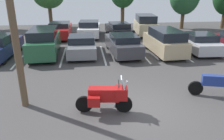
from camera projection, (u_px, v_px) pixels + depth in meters
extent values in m
cube|color=#423F3F|center=(139.00, 110.00, 8.51)|extent=(44.00, 44.00, 0.10)
cylinder|color=black|center=(124.00, 104.00, 8.18)|extent=(0.64, 0.20, 0.63)
cylinder|color=black|center=(84.00, 104.00, 8.19)|extent=(0.64, 0.20, 0.63)
cube|color=#A51414|center=(104.00, 94.00, 8.04)|extent=(1.16, 0.56, 0.49)
cylinder|color=#B2B2B7|center=(121.00, 95.00, 8.04)|extent=(0.51, 0.13, 1.10)
cylinder|color=black|center=(119.00, 83.00, 7.88)|extent=(0.12, 0.62, 0.04)
cube|color=#A51414|center=(121.00, 93.00, 8.01)|extent=(0.50, 0.55, 0.44)
cube|color=#B2C1CC|center=(123.00, 82.00, 7.87)|extent=(0.22, 0.46, 0.39)
cube|color=#A51414|center=(96.00, 93.00, 8.41)|extent=(0.47, 0.30, 0.36)
cube|color=#A51414|center=(94.00, 102.00, 7.76)|extent=(0.47, 0.30, 0.36)
cylinder|color=black|center=(195.00, 88.00, 9.53)|extent=(0.63, 0.28, 0.62)
cube|color=navy|center=(217.00, 81.00, 9.27)|extent=(1.29, 0.60, 0.45)
cube|color=silver|center=(21.00, 58.00, 14.77)|extent=(0.12, 4.72, 0.01)
cube|color=silver|center=(63.00, 56.00, 15.08)|extent=(0.12, 4.72, 0.01)
cube|color=silver|center=(103.00, 55.00, 15.39)|extent=(0.12, 4.72, 0.01)
cube|color=silver|center=(142.00, 53.00, 15.70)|extent=(0.12, 4.72, 0.01)
cube|color=silver|center=(179.00, 52.00, 16.02)|extent=(0.12, 4.72, 0.01)
cube|color=silver|center=(214.00, 51.00, 16.33)|extent=(0.12, 4.72, 0.01)
cylinder|color=black|center=(20.00, 46.00, 16.33)|extent=(0.26, 0.69, 0.68)
cylinder|color=black|center=(3.00, 59.00, 13.35)|extent=(0.26, 0.69, 0.68)
cube|color=#235638|center=(45.00, 45.00, 15.00)|extent=(1.97, 4.78, 1.07)
cube|color=black|center=(43.00, 33.00, 14.62)|extent=(1.77, 3.16, 0.58)
cylinder|color=black|center=(37.00, 45.00, 16.52)|extent=(0.24, 0.70, 0.70)
cylinder|color=black|center=(58.00, 45.00, 16.74)|extent=(0.24, 0.70, 0.70)
cylinder|color=black|center=(29.00, 58.00, 13.55)|extent=(0.24, 0.70, 0.70)
cylinder|color=black|center=(55.00, 57.00, 13.77)|extent=(0.24, 0.70, 0.70)
cube|color=slate|center=(82.00, 46.00, 15.35)|extent=(1.89, 4.34, 0.71)
cube|color=black|center=(82.00, 39.00, 14.96)|extent=(1.72, 1.88, 0.44)
cylinder|color=black|center=(72.00, 45.00, 16.73)|extent=(0.23, 0.64, 0.63)
cylinder|color=black|center=(93.00, 45.00, 16.89)|extent=(0.23, 0.64, 0.63)
cylinder|color=black|center=(69.00, 56.00, 13.98)|extent=(0.23, 0.64, 0.63)
cylinder|color=black|center=(94.00, 55.00, 14.15)|extent=(0.23, 0.64, 0.63)
cube|color=#38383D|center=(123.00, 45.00, 15.48)|extent=(2.08, 4.73, 0.80)
cube|color=black|center=(124.00, 38.00, 14.91)|extent=(1.77, 2.28, 0.40)
cylinder|color=black|center=(108.00, 44.00, 16.89)|extent=(0.27, 0.70, 0.69)
cylinder|color=black|center=(127.00, 43.00, 17.15)|extent=(0.27, 0.70, 0.69)
cylinder|color=black|center=(117.00, 56.00, 13.99)|extent=(0.27, 0.70, 0.69)
cylinder|color=black|center=(139.00, 54.00, 14.26)|extent=(0.27, 0.70, 0.69)
cube|color=tan|center=(164.00, 44.00, 15.44)|extent=(1.96, 4.46, 0.97)
cube|color=black|center=(167.00, 34.00, 14.91)|extent=(1.76, 3.04, 0.59)
cylinder|color=black|center=(147.00, 45.00, 16.84)|extent=(0.25, 0.63, 0.62)
cylinder|color=black|center=(166.00, 44.00, 17.07)|extent=(0.25, 0.63, 0.62)
cylinder|color=black|center=(161.00, 56.00, 14.08)|extent=(0.25, 0.63, 0.62)
cylinder|color=black|center=(184.00, 55.00, 14.31)|extent=(0.25, 0.63, 0.62)
cube|color=#B7B7BC|center=(199.00, 44.00, 16.11)|extent=(2.16, 4.49, 0.72)
cube|color=black|center=(201.00, 37.00, 15.68)|extent=(1.87, 2.08, 0.43)
cylinder|color=black|center=(180.00, 42.00, 17.54)|extent=(0.26, 0.65, 0.63)
cylinder|color=black|center=(200.00, 42.00, 17.64)|extent=(0.26, 0.65, 0.63)
cylinder|color=black|center=(196.00, 53.00, 14.75)|extent=(0.26, 0.65, 0.63)
cylinder|color=black|center=(220.00, 52.00, 14.85)|extent=(0.26, 0.65, 0.63)
cylinder|color=black|center=(212.00, 42.00, 17.45)|extent=(0.26, 0.73, 0.72)
cube|color=maroon|center=(60.00, 31.00, 20.73)|extent=(1.96, 4.92, 0.79)
cube|color=black|center=(60.00, 25.00, 20.42)|extent=(1.78, 2.25, 0.41)
cylinder|color=black|center=(54.00, 31.00, 22.30)|extent=(0.23, 0.67, 0.66)
cylinder|color=black|center=(71.00, 30.00, 22.47)|extent=(0.23, 0.67, 0.66)
cylinder|color=black|center=(49.00, 38.00, 19.20)|extent=(0.23, 0.67, 0.66)
cylinder|color=black|center=(68.00, 37.00, 19.36)|extent=(0.23, 0.67, 0.66)
cube|color=white|center=(90.00, 30.00, 21.34)|extent=(2.29, 4.91, 0.78)
cube|color=black|center=(89.00, 24.00, 20.73)|extent=(1.92, 2.23, 0.51)
cylinder|color=black|center=(83.00, 30.00, 22.93)|extent=(0.27, 0.66, 0.64)
cylinder|color=black|center=(98.00, 30.00, 22.99)|extent=(0.27, 0.66, 0.64)
cylinder|color=black|center=(80.00, 36.00, 19.89)|extent=(0.27, 0.66, 0.64)
cylinder|color=black|center=(98.00, 36.00, 19.95)|extent=(0.27, 0.66, 0.64)
cube|color=black|center=(118.00, 30.00, 21.15)|extent=(2.20, 4.76, 0.71)
cube|color=black|center=(119.00, 25.00, 20.64)|extent=(1.85, 2.24, 0.42)
cylinder|color=black|center=(107.00, 30.00, 22.53)|extent=(0.27, 0.70, 0.68)
cylinder|color=black|center=(122.00, 30.00, 22.83)|extent=(0.27, 0.70, 0.68)
cylinder|color=black|center=(114.00, 36.00, 19.64)|extent=(0.27, 0.70, 0.68)
cylinder|color=black|center=(131.00, 36.00, 19.93)|extent=(0.27, 0.70, 0.68)
cube|color=#C1B289|center=(145.00, 27.00, 21.86)|extent=(2.17, 4.42, 1.08)
cube|color=black|center=(146.00, 18.00, 21.41)|extent=(1.90, 3.02, 0.68)
cylinder|color=black|center=(135.00, 29.00, 23.35)|extent=(0.27, 0.65, 0.63)
cylinder|color=black|center=(150.00, 29.00, 23.39)|extent=(0.27, 0.65, 0.63)
cylinder|color=black|center=(139.00, 34.00, 20.62)|extent=(0.27, 0.65, 0.63)
cylinder|color=black|center=(156.00, 34.00, 20.67)|extent=(0.27, 0.65, 0.63)
cylinder|color=#4C3823|center=(182.00, 22.00, 25.14)|extent=(0.40, 0.40, 1.57)
cylinder|color=#4C3823|center=(51.00, 18.00, 26.22)|extent=(0.42, 0.42, 2.14)
cylinder|color=#4C3823|center=(223.00, 22.00, 25.29)|extent=(0.41, 0.41, 1.54)
cylinder|color=#4C3823|center=(122.00, 18.00, 26.04)|extent=(0.43, 0.43, 2.22)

